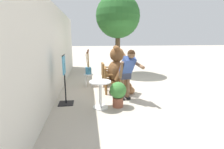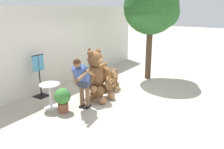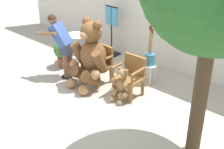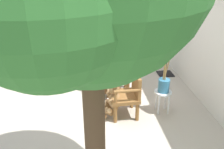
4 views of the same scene
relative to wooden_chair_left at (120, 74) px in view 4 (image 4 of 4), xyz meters
name	(u,v)px [view 4 (image 4 of 4)]	position (x,y,z in m)	size (l,w,h in m)	color
ground_plane	(93,104)	(0.45, -0.65, -0.46)	(60.00, 60.00, 0.00)	#B2A899
back_wall	(211,36)	(0.45, 1.75, 0.94)	(10.00, 0.16, 2.80)	silver
wooden_chair_left	(120,74)	(0.00, 0.00, 0.00)	(0.59, 0.55, 0.86)	brown
wooden_chair_right	(127,94)	(0.91, 0.00, 0.00)	(0.57, 0.54, 0.86)	brown
teddy_bear_large	(108,62)	(-0.01, -0.27, 0.30)	(0.93, 0.90, 1.55)	brown
teddy_bear_small	(113,99)	(0.91, -0.28, -0.11)	(0.43, 0.41, 0.72)	olive
person_visitor	(100,45)	(-0.82, -0.38, 0.43)	(0.78, 0.60, 1.49)	black
white_stool	(163,96)	(0.90, 0.71, -0.11)	(0.34, 0.34, 0.46)	silver
brush_bucket	(164,82)	(0.89, 0.71, 0.19)	(0.22, 0.22, 0.92)	teal
round_side_table	(129,54)	(-1.25, 0.42, -0.01)	(0.56, 0.56, 0.72)	white
potted_plant	(112,57)	(-1.24, -0.05, -0.07)	(0.44, 0.44, 0.68)	brown
clothing_display_stand	(168,49)	(-0.83, 1.35, 0.26)	(0.44, 0.40, 1.36)	black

